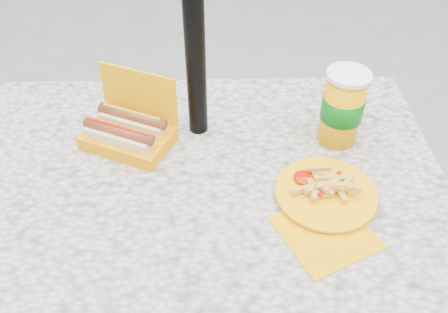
{
  "coord_description": "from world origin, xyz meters",
  "views": [
    {
      "loc": [
        0.04,
        -0.84,
        1.56
      ],
      "look_at": [
        0.06,
        -0.01,
        0.8
      ],
      "focal_mm": 38.0,
      "sensor_mm": 36.0,
      "label": 1
    }
  ],
  "objects_px": {
    "umbrella_pole": "(193,5)",
    "fries_plate": "(325,195)",
    "hotdog_box": "(128,131)",
    "soda_cup": "(342,107)"
  },
  "relations": [
    {
      "from": "umbrella_pole",
      "to": "fries_plate",
      "type": "bearing_deg",
      "value": -41.87
    },
    {
      "from": "hotdog_box",
      "to": "soda_cup",
      "type": "relative_size",
      "value": 1.29
    },
    {
      "from": "hotdog_box",
      "to": "soda_cup",
      "type": "distance_m",
      "value": 0.54
    },
    {
      "from": "fries_plate",
      "to": "soda_cup",
      "type": "bearing_deg",
      "value": 71.88
    },
    {
      "from": "hotdog_box",
      "to": "fries_plate",
      "type": "relative_size",
      "value": 0.76
    },
    {
      "from": "umbrella_pole",
      "to": "hotdog_box",
      "type": "relative_size",
      "value": 8.45
    },
    {
      "from": "hotdog_box",
      "to": "umbrella_pole",
      "type": "bearing_deg",
      "value": 41.51
    },
    {
      "from": "umbrella_pole",
      "to": "soda_cup",
      "type": "relative_size",
      "value": 10.92
    },
    {
      "from": "umbrella_pole",
      "to": "soda_cup",
      "type": "bearing_deg",
      "value": -7.92
    },
    {
      "from": "fries_plate",
      "to": "hotdog_box",
      "type": "bearing_deg",
      "value": 156.11
    }
  ]
}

